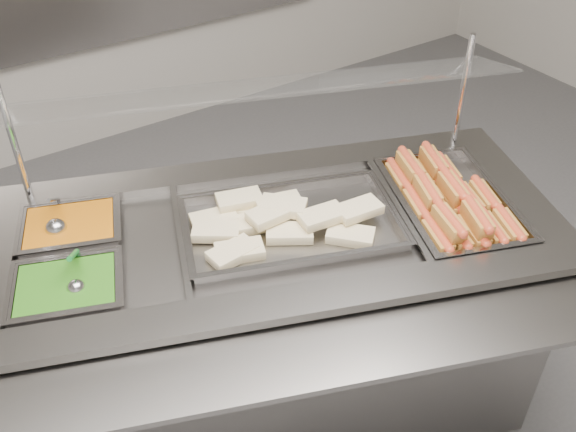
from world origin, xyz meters
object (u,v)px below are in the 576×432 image
ladle (56,227)px  serving_spoon (76,282)px  steam_counter (275,319)px  sneeze_guard (257,92)px  pan_hotdogs (449,208)px  pan_wraps (291,227)px

ladle → serving_spoon: size_ratio=1.07×
steam_counter → sneeze_guard: (0.07, 0.19, 0.75)m
pan_hotdogs → ladle: (-1.09, 0.53, 0.05)m
sneeze_guard → pan_hotdogs: size_ratio=2.60×
steam_counter → sneeze_guard: size_ratio=1.24×
steam_counter → pan_hotdogs: bearing=-20.3°
pan_wraps → serving_spoon: serving_spoon is taller
pan_wraps → serving_spoon: size_ratio=4.48×
steam_counter → serving_spoon: bearing=173.3°
serving_spoon → pan_wraps: bearing=-7.8°
steam_counter → pan_hotdogs: 0.69m
pan_hotdogs → pan_wraps: size_ratio=0.82×
pan_hotdogs → serving_spoon: serving_spoon is taller
steam_counter → sneeze_guard: sneeze_guard is taller
pan_hotdogs → ladle: bearing=154.0°
steam_counter → ladle: (-0.55, 0.33, 0.42)m
sneeze_guard → pan_hotdogs: sneeze_guard is taller
pan_hotdogs → serving_spoon: (-1.12, 0.27, 0.05)m
pan_wraps → ladle: (-0.60, 0.35, 0.03)m
pan_wraps → ladle: ladle is taller
steam_counter → pan_hotdogs: pan_hotdogs is taller
serving_spoon → ladle: bearing=83.7°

